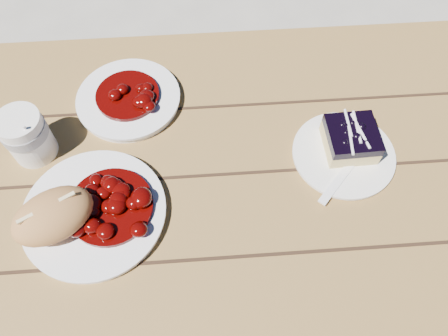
{
  "coord_description": "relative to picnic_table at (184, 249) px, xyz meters",
  "views": [
    {
      "loc": [
        0.06,
        -0.32,
        1.45
      ],
      "look_at": [
        0.09,
        0.06,
        0.81
      ],
      "focal_mm": 35.0,
      "sensor_mm": 36.0,
      "label": 1
    }
  ],
  "objects": [
    {
      "name": "coffee_cup",
      "position": [
        -0.26,
        0.16,
        0.21
      ],
      "size": [
        0.08,
        0.08,
        0.1
      ],
      "primitive_type": "cylinder",
      "color": "white",
      "rests_on": "picnic_table"
    },
    {
      "name": "ground",
      "position": [
        0.0,
        0.0,
        -0.59
      ],
      "size": [
        60.0,
        60.0,
        0.0
      ],
      "primitive_type": "plane",
      "color": "#9E9A8F",
      "rests_on": "ground"
    },
    {
      "name": "main_plate",
      "position": [
        -0.14,
        0.01,
        0.17
      ],
      "size": [
        0.24,
        0.24,
        0.02
      ],
      "primitive_type": "cylinder",
      "color": "white",
      "rests_on": "picnic_table"
    },
    {
      "name": "goulash_stew",
      "position": [
        -0.11,
        0.02,
        0.2
      ],
      "size": [
        0.15,
        0.15,
        0.04
      ],
      "primitive_type": null,
      "color": "#460402",
      "rests_on": "main_plate"
    },
    {
      "name": "blueberry_cake",
      "position": [
        0.33,
        0.12,
        0.2
      ],
      "size": [
        0.09,
        0.09,
        0.05
      ],
      "rotation": [
        0.0,
        0.0,
        0.03
      ],
      "color": "#E4CC7C",
      "rests_on": "dessert_plate"
    },
    {
      "name": "second_plate",
      "position": [
        -0.09,
        0.27,
        0.17
      ],
      "size": [
        0.2,
        0.2,
        0.02
      ],
      "primitive_type": "cylinder",
      "color": "white",
      "rests_on": "picnic_table"
    },
    {
      "name": "bread_roll",
      "position": [
        -0.2,
        -0.01,
        0.21
      ],
      "size": [
        0.16,
        0.15,
        0.07
      ],
      "primitive_type": "ellipsoid",
      "rotation": [
        0.0,
        0.0,
        0.5
      ],
      "color": "#B98047",
      "rests_on": "main_plate"
    },
    {
      "name": "picnic_table",
      "position": [
        0.0,
        0.0,
        0.0
      ],
      "size": [
        2.0,
        1.55,
        0.75
      ],
      "color": "brown",
      "rests_on": "ground"
    },
    {
      "name": "dessert_plate",
      "position": [
        0.32,
        0.1,
        0.17
      ],
      "size": [
        0.19,
        0.19,
        0.01
      ],
      "primitive_type": "cylinder",
      "color": "white",
      "rests_on": "picnic_table"
    },
    {
      "name": "second_stew",
      "position": [
        -0.09,
        0.27,
        0.2
      ],
      "size": [
        0.13,
        0.13,
        0.04
      ],
      "primitive_type": null,
      "color": "#460402",
      "rests_on": "second_plate"
    },
    {
      "name": "fork_dessert",
      "position": [
        0.3,
        0.05,
        0.17
      ],
      "size": [
        0.13,
        0.13,
        0.0
      ],
      "primitive_type": null,
      "rotation": [
        0.0,
        0.0,
        -0.74
      ],
      "color": "white",
      "rests_on": "dessert_plate"
    }
  ]
}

